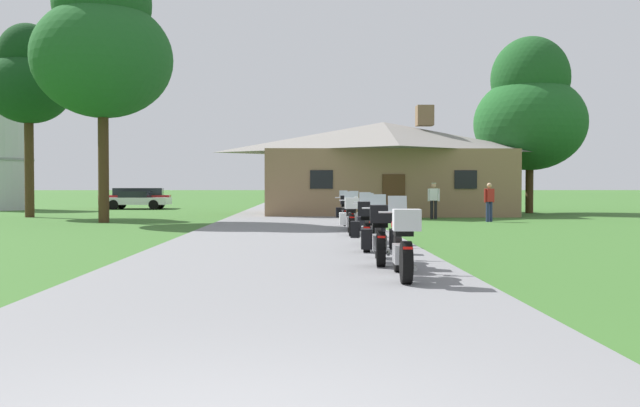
{
  "coord_description": "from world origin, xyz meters",
  "views": [
    {
      "loc": [
        0.46,
        -3.78,
        1.52
      ],
      "look_at": [
        0.98,
        20.63,
        0.91
      ],
      "focal_mm": 38.74,
      "sensor_mm": 36.0,
      "label": 1
    }
  ],
  "objects_px": {
    "bystander_white_shirt_near_lodge": "(434,199)",
    "tree_left_near": "(103,42)",
    "motorcycle_white_second_in_row": "(380,235)",
    "bystander_red_shirt_beside_signpost": "(489,200)",
    "parked_red_suv_far_left": "(137,197)",
    "tree_left_far": "(28,79)",
    "tree_right_of_lodge": "(530,110)",
    "motorcycle_white_farthest_in_row": "(345,211)",
    "motorcycle_silver_third_in_row": "(367,226)",
    "parked_white_sedan_far_left": "(137,200)",
    "motorcycle_white_fourth_in_row": "(369,221)",
    "motorcycle_silver_sixth_in_row": "(353,213)",
    "motorcycle_red_nearest_to_camera": "(403,243)",
    "motorcycle_white_fifth_in_row": "(351,216)"
  },
  "relations": [
    {
      "from": "motorcycle_silver_third_in_row",
      "to": "tree_right_of_lodge",
      "type": "bearing_deg",
      "value": 69.16
    },
    {
      "from": "bystander_red_shirt_beside_signpost",
      "to": "parked_red_suv_far_left",
      "type": "xyz_separation_m",
      "value": [
        -19.33,
        17.68,
        -0.15
      ]
    },
    {
      "from": "motorcycle_red_nearest_to_camera",
      "to": "parked_red_suv_far_left",
      "type": "bearing_deg",
      "value": 112.28
    },
    {
      "from": "motorcycle_white_second_in_row",
      "to": "tree_left_far",
      "type": "distance_m",
      "value": 26.62
    },
    {
      "from": "motorcycle_white_second_in_row",
      "to": "parked_red_suv_far_left",
      "type": "height_order",
      "value": "parked_red_suv_far_left"
    },
    {
      "from": "motorcycle_white_farthest_in_row",
      "to": "tree_left_near",
      "type": "bearing_deg",
      "value": 161.91
    },
    {
      "from": "tree_left_near",
      "to": "bystander_red_shirt_beside_signpost",
      "type": "bearing_deg",
      "value": 1.02
    },
    {
      "from": "motorcycle_silver_third_in_row",
      "to": "parked_white_sedan_far_left",
      "type": "bearing_deg",
      "value": 117.83
    },
    {
      "from": "motorcycle_silver_sixth_in_row",
      "to": "parked_white_sedan_far_left",
      "type": "bearing_deg",
      "value": 126.16
    },
    {
      "from": "bystander_red_shirt_beside_signpost",
      "to": "tree_left_near",
      "type": "bearing_deg",
      "value": 154.06
    },
    {
      "from": "motorcycle_silver_sixth_in_row",
      "to": "tree_left_near",
      "type": "bearing_deg",
      "value": 156.66
    },
    {
      "from": "bystander_red_shirt_beside_signpost",
      "to": "parked_white_sedan_far_left",
      "type": "bearing_deg",
      "value": 112.15
    },
    {
      "from": "motorcycle_red_nearest_to_camera",
      "to": "motorcycle_white_farthest_in_row",
      "type": "xyz_separation_m",
      "value": [
        -0.05,
        14.98,
        -0.01
      ]
    },
    {
      "from": "parked_white_sedan_far_left",
      "to": "bystander_red_shirt_beside_signpost",
      "type": "bearing_deg",
      "value": -129.52
    },
    {
      "from": "bystander_red_shirt_beside_signpost",
      "to": "bystander_white_shirt_near_lodge",
      "type": "bearing_deg",
      "value": 101.78
    },
    {
      "from": "bystander_red_shirt_beside_signpost",
      "to": "motorcycle_white_second_in_row",
      "type": "bearing_deg",
      "value": -138.51
    },
    {
      "from": "motorcycle_white_farthest_in_row",
      "to": "motorcycle_white_fourth_in_row",
      "type": "bearing_deg",
      "value": -88.77
    },
    {
      "from": "motorcycle_white_second_in_row",
      "to": "bystander_white_shirt_near_lodge",
      "type": "distance_m",
      "value": 19.32
    },
    {
      "from": "motorcycle_silver_third_in_row",
      "to": "tree_left_far",
      "type": "bearing_deg",
      "value": 134.27
    },
    {
      "from": "bystander_white_shirt_near_lodge",
      "to": "motorcycle_white_farthest_in_row",
      "type": "bearing_deg",
      "value": -113.14
    },
    {
      "from": "tree_right_of_lodge",
      "to": "parked_red_suv_far_left",
      "type": "xyz_separation_m",
      "value": [
        -24.21,
        8.04,
        -5.08
      ]
    },
    {
      "from": "bystander_white_shirt_near_lodge",
      "to": "tree_left_near",
      "type": "distance_m",
      "value": 16.03
    },
    {
      "from": "motorcycle_silver_sixth_in_row",
      "to": "tree_left_near",
      "type": "height_order",
      "value": "tree_left_near"
    },
    {
      "from": "motorcycle_silver_third_in_row",
      "to": "bystander_red_shirt_beside_signpost",
      "type": "height_order",
      "value": "bystander_red_shirt_beside_signpost"
    },
    {
      "from": "parked_red_suv_far_left",
      "to": "parked_white_sedan_far_left",
      "type": "height_order",
      "value": "parked_red_suv_far_left"
    },
    {
      "from": "motorcycle_white_fifth_in_row",
      "to": "bystander_white_shirt_near_lodge",
      "type": "distance_m",
      "value": 11.89
    },
    {
      "from": "motorcycle_red_nearest_to_camera",
      "to": "motorcycle_white_fifth_in_row",
      "type": "xyz_separation_m",
      "value": [
        -0.16,
        9.93,
        -0.01
      ]
    },
    {
      "from": "motorcycle_silver_third_in_row",
      "to": "parked_white_sedan_far_left",
      "type": "xyz_separation_m",
      "value": [
        -12.56,
        30.08,
        0.03
      ]
    },
    {
      "from": "parked_red_suv_far_left",
      "to": "parked_white_sedan_far_left",
      "type": "xyz_separation_m",
      "value": [
        0.31,
        -1.21,
        -0.13
      ]
    },
    {
      "from": "motorcycle_white_farthest_in_row",
      "to": "bystander_white_shirt_near_lodge",
      "type": "relative_size",
      "value": 1.23
    },
    {
      "from": "bystander_red_shirt_beside_signpost",
      "to": "motorcycle_white_farthest_in_row",
      "type": "bearing_deg",
      "value": -178.1
    },
    {
      "from": "motorcycle_white_fifth_in_row",
      "to": "motorcycle_white_farthest_in_row",
      "type": "xyz_separation_m",
      "value": [
        0.11,
        5.05,
        0.0
      ]
    },
    {
      "from": "parked_white_sedan_far_left",
      "to": "tree_left_near",
      "type": "bearing_deg",
      "value": -169.45
    },
    {
      "from": "motorcycle_silver_sixth_in_row",
      "to": "bystander_red_shirt_beside_signpost",
      "type": "xyz_separation_m",
      "value": [
        6.28,
        6.1,
        0.31
      ]
    },
    {
      "from": "bystander_red_shirt_beside_signpost",
      "to": "parked_red_suv_far_left",
      "type": "bearing_deg",
      "value": 110.58
    },
    {
      "from": "motorcycle_white_fourth_in_row",
      "to": "motorcycle_white_farthest_in_row",
      "type": "distance_m",
      "value": 7.8
    },
    {
      "from": "bystander_red_shirt_beside_signpost",
      "to": "motorcycle_red_nearest_to_camera",
      "type": "bearing_deg",
      "value": -135.87
    },
    {
      "from": "motorcycle_silver_third_in_row",
      "to": "motorcycle_white_fifth_in_row",
      "type": "xyz_separation_m",
      "value": [
        -0.03,
        5.04,
        0.0
      ]
    },
    {
      "from": "parked_red_suv_far_left",
      "to": "tree_left_near",
      "type": "bearing_deg",
      "value": -177.42
    },
    {
      "from": "motorcycle_red_nearest_to_camera",
      "to": "tree_right_of_lodge",
      "type": "xyz_separation_m",
      "value": [
        11.22,
        28.13,
        5.24
      ]
    },
    {
      "from": "parked_red_suv_far_left",
      "to": "bystander_red_shirt_beside_signpost",
      "type": "bearing_deg",
      "value": -139.39
    },
    {
      "from": "motorcycle_white_farthest_in_row",
      "to": "bystander_red_shirt_beside_signpost",
      "type": "height_order",
      "value": "bystander_red_shirt_beside_signpost"
    },
    {
      "from": "motorcycle_white_fifth_in_row",
      "to": "bystander_white_shirt_near_lodge",
      "type": "xyz_separation_m",
      "value": [
        4.56,
        10.98,
        0.34
      ]
    },
    {
      "from": "bystander_red_shirt_beside_signpost",
      "to": "tree_left_far",
      "type": "distance_m",
      "value": 22.7
    },
    {
      "from": "tree_left_near",
      "to": "parked_white_sedan_far_left",
      "type": "xyz_separation_m",
      "value": [
        -2.71,
        16.76,
        -6.87
      ]
    },
    {
      "from": "motorcycle_white_farthest_in_row",
      "to": "tree_left_near",
      "type": "height_order",
      "value": "tree_left_near"
    },
    {
      "from": "tree_left_far",
      "to": "parked_white_sedan_far_left",
      "type": "bearing_deg",
      "value": 78.44
    },
    {
      "from": "motorcycle_white_fourth_in_row",
      "to": "bystander_red_shirt_beside_signpost",
      "type": "bearing_deg",
      "value": 60.55
    },
    {
      "from": "motorcycle_silver_third_in_row",
      "to": "tree_left_far",
      "type": "distance_m",
      "value": 24.49
    },
    {
      "from": "bystander_white_shirt_near_lodge",
      "to": "tree_right_of_lodge",
      "type": "relative_size",
      "value": 0.17
    }
  ]
}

